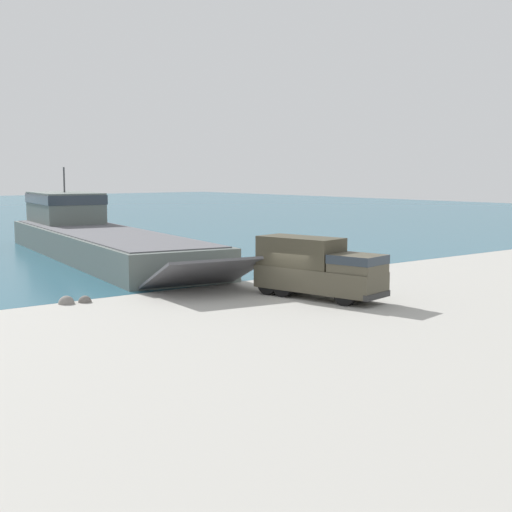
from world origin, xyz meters
TOP-DOWN VIEW (x-y plane):
  - ground_plane at (0.00, 0.00)m, footprint 240.00×240.00m
  - landing_craft at (0.62, 26.45)m, footprint 12.77×39.18m
  - military_truck at (1.14, -0.82)m, footprint 3.81×7.94m
  - soldier_on_ramp at (3.33, 0.07)m, footprint 0.27×0.46m
  - cargo_crate at (1.94, -2.52)m, footprint 0.93×1.05m
  - shoreline_rock_a at (-9.63, 6.03)m, footprint 0.73×0.73m
  - shoreline_rock_b at (-10.60, 6.23)m, footprint 0.87×0.87m

SIDE VIEW (x-z plane):
  - ground_plane at x=0.00m, z-range 0.00..0.00m
  - shoreline_rock_a at x=-9.63m, z-range -0.36..0.36m
  - shoreline_rock_b at x=-10.60m, z-range -0.43..0.43m
  - cargo_crate at x=1.94m, z-range 0.00..0.76m
  - soldier_on_ramp at x=3.33m, z-range 0.12..1.76m
  - military_truck at x=1.14m, z-range 0.03..3.39m
  - landing_craft at x=0.62m, z-range -1.95..5.54m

